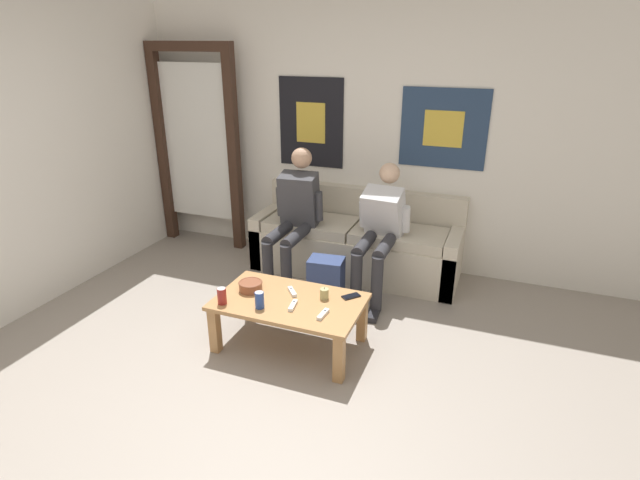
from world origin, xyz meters
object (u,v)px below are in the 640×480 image
(couch, at_px, (356,244))
(person_seated_teen, at_px, (380,227))
(person_seated_adult, at_px, (294,213))
(drink_can_blue, at_px, (260,300))
(cell_phone, at_px, (351,296))
(game_controller_near_right, at_px, (292,292))
(coffee_table, at_px, (289,307))
(backpack, at_px, (326,283))
(game_controller_far_center, at_px, (293,305))
(pillar_candle, at_px, (324,294))
(game_controller_near_left, at_px, (323,314))
(ceramic_bowl, at_px, (251,286))
(drink_can_red, at_px, (222,296))

(couch, distance_m, person_seated_teen, 0.58)
(person_seated_adult, distance_m, drink_can_blue, 1.28)
(drink_can_blue, distance_m, cell_phone, 0.68)
(drink_can_blue, height_order, game_controller_near_right, drink_can_blue)
(couch, xyz_separation_m, person_seated_teen, (0.32, -0.35, 0.34))
(coffee_table, distance_m, person_seated_teen, 1.20)
(couch, distance_m, backpack, 0.75)
(game_controller_far_center, bearing_deg, backpack, 92.81)
(person_seated_teen, bearing_deg, backpack, -132.09)
(coffee_table, bearing_deg, pillar_candle, 26.04)
(pillar_candle, bearing_deg, person_seated_adult, 124.91)
(game_controller_near_left, bearing_deg, person_seated_adult, 122.04)
(couch, relative_size, backpack, 4.67)
(pillar_candle, xyz_separation_m, drink_can_blue, (-0.38, -0.29, 0.02))
(coffee_table, relative_size, ceramic_bowl, 5.90)
(pillar_candle, bearing_deg, couch, 96.99)
(coffee_table, bearing_deg, drink_can_blue, -130.01)
(drink_can_blue, height_order, drink_can_red, same)
(backpack, bearing_deg, game_controller_near_right, -95.12)
(backpack, distance_m, drink_can_red, 1.05)
(pillar_candle, xyz_separation_m, game_controller_near_right, (-0.26, -0.01, -0.03))
(game_controller_near_left, bearing_deg, cell_phone, 73.37)
(couch, height_order, pillar_candle, couch)
(drink_can_red, xyz_separation_m, game_controller_far_center, (0.50, 0.14, -0.05))
(game_controller_near_left, height_order, game_controller_far_center, same)
(person_seated_teen, height_order, game_controller_near_right, person_seated_teen)
(coffee_table, bearing_deg, person_seated_adult, 111.77)
(game_controller_near_right, bearing_deg, person_seated_teen, 67.26)
(coffee_table, height_order, game_controller_near_right, game_controller_near_right)
(coffee_table, xyz_separation_m, backpack, (0.03, 0.69, -0.12))
(drink_can_blue, distance_m, game_controller_near_left, 0.47)
(couch, xyz_separation_m, person_seated_adult, (-0.49, -0.39, 0.39))
(drink_can_blue, relative_size, game_controller_near_left, 0.85)
(coffee_table, distance_m, cell_phone, 0.47)
(coffee_table, bearing_deg, couch, 87.15)
(game_controller_far_center, bearing_deg, person_seated_adult, 113.24)
(drink_can_red, bearing_deg, pillar_candle, 26.98)
(person_seated_adult, bearing_deg, ceramic_bowl, -85.33)
(pillar_candle, height_order, drink_can_red, drink_can_red)
(coffee_table, bearing_deg, ceramic_bowl, 174.68)
(drink_can_blue, height_order, game_controller_near_left, drink_can_blue)
(backpack, relative_size, cell_phone, 2.94)
(drink_can_red, bearing_deg, coffee_table, 27.47)
(pillar_candle, distance_m, cell_phone, 0.20)
(backpack, height_order, game_controller_far_center, backpack)
(cell_phone, bearing_deg, backpack, 128.46)
(game_controller_far_center, bearing_deg, pillar_candle, 50.18)
(backpack, relative_size, game_controller_near_left, 2.93)
(drink_can_blue, height_order, game_controller_far_center, drink_can_blue)
(coffee_table, height_order, cell_phone, cell_phone)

